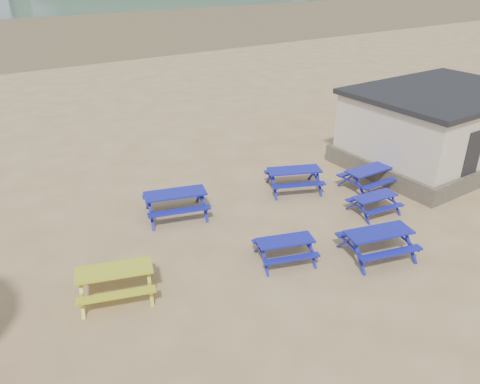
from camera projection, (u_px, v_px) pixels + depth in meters
ground at (245, 246)px, 14.26m from camera, size 400.00×400.00×0.00m
picnic_table_blue_a at (176, 204)px, 15.80m from camera, size 2.45×2.18×0.86m
picnic_table_blue_b at (294, 179)px, 17.61m from camera, size 2.45×2.25×0.83m
picnic_table_blue_c at (395, 166)px, 18.96m from camera, size 1.81×1.54×0.69m
picnic_table_blue_d at (285, 250)px, 13.46m from camera, size 1.98×1.78×0.69m
picnic_table_blue_e at (377, 243)px, 13.65m from camera, size 2.30×2.04×0.82m
picnic_table_blue_f at (374, 204)px, 16.03m from camera, size 1.70×1.44×0.65m
picnic_table_yellow at (116, 282)px, 12.02m from camera, size 2.31×2.07×0.80m
amenity_block at (438, 127)px, 19.55m from camera, size 7.40×5.40×3.15m
picnic_table_blue_g at (369, 178)px, 17.72m from camera, size 1.98×1.61×0.81m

